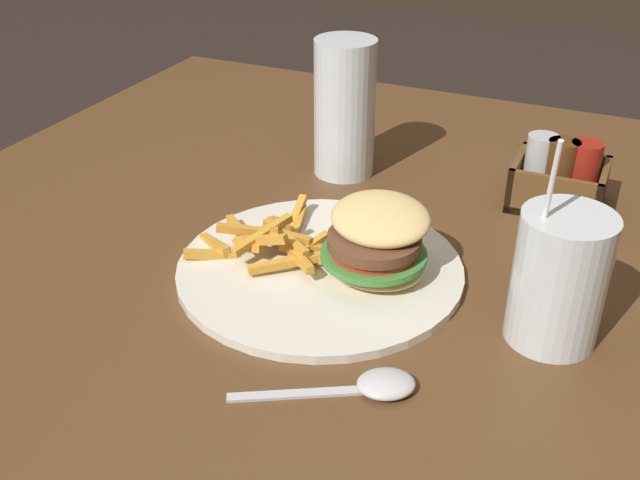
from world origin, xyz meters
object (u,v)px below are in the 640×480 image
at_px(beer_glass, 345,113).
at_px(condiment_caddy, 559,179).
at_px(meal_plate_near, 340,256).
at_px(spoon, 377,385).
at_px(juice_glass, 558,282).

relative_size(beer_glass, condiment_caddy, 1.65).
xyz_separation_m(meal_plate_near, spoon, (0.10, -0.16, -0.02)).
relative_size(beer_glass, juice_glass, 0.88).
height_order(meal_plate_near, beer_glass, beer_glass).
height_order(meal_plate_near, condiment_caddy, meal_plate_near).
bearing_deg(meal_plate_near, condiment_caddy, 54.70).
xyz_separation_m(meal_plate_near, juice_glass, (0.23, -0.02, 0.04)).
relative_size(beer_glass, spoon, 1.18).
relative_size(meal_plate_near, condiment_caddy, 2.79).
distance_m(meal_plate_near, beer_glass, 0.27).
bearing_deg(meal_plate_near, beer_glass, 111.77).
distance_m(beer_glass, juice_glass, 0.42).
bearing_deg(beer_glass, condiment_caddy, 3.80).
bearing_deg(condiment_caddy, juice_glass, -82.01).
distance_m(meal_plate_near, spoon, 0.19).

